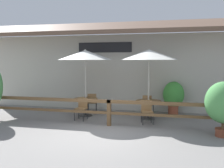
{
  "coord_description": "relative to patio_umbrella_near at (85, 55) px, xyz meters",
  "views": [
    {
      "loc": [
        2.12,
        -7.63,
        2.36
      ],
      "look_at": [
        0.01,
        1.48,
        1.49
      ],
      "focal_mm": 40.0,
      "sensor_mm": 36.0,
      "label": 1
    }
  ],
  "objects": [
    {
      "name": "patio_umbrella_near",
      "position": [
        0.0,
        0.0,
        0.0
      ],
      "size": [
        2.29,
        2.29,
        2.85
      ],
      "color": "#B7B2A8",
      "rests_on": "ground"
    },
    {
      "name": "ground_plane",
      "position": [
        1.38,
        -2.44,
        -2.6
      ],
      "size": [
        60.0,
        60.0,
        0.0
      ],
      "primitive_type": "plane",
      "color": "slate"
    },
    {
      "name": "patio_umbrella_middle",
      "position": [
        2.68,
        0.0,
        0.0
      ],
      "size": [
        2.29,
        2.29,
        2.85
      ],
      "color": "#B7B2A8",
      "rests_on": "ground"
    },
    {
      "name": "potted_plant_broad_leaf",
      "position": [
        3.68,
        1.11,
        -1.77
      ],
      "size": [
        0.92,
        0.82,
        1.46
      ],
      "color": "#9E4C33",
      "rests_on": "ground"
    },
    {
      "name": "chair_middle_wallside",
      "position": [
        2.6,
        0.75,
        -2.1
      ],
      "size": [
        0.49,
        0.49,
        0.88
      ],
      "rotation": [
        0.0,
        0.0,
        2.97
      ],
      "color": "olive",
      "rests_on": "ground"
    },
    {
      "name": "chair_near_wallside",
      "position": [
        0.06,
        0.73,
        -2.1
      ],
      "size": [
        0.51,
        0.51,
        0.88
      ],
      "rotation": [
        0.0,
        0.0,
        3.39
      ],
      "color": "olive",
      "rests_on": "ground"
    },
    {
      "name": "patio_railing",
      "position": [
        1.38,
        -1.39,
        -1.91
      ],
      "size": [
        10.4,
        0.14,
        0.95
      ],
      "color": "brown",
      "rests_on": "ground"
    },
    {
      "name": "chair_near_streetside",
      "position": [
        0.08,
        -0.73,
        -2.1
      ],
      "size": [
        0.46,
        0.46,
        0.88
      ],
      "rotation": [
        0.0,
        0.0,
        -0.09
      ],
      "color": "olive",
      "rests_on": "ground"
    },
    {
      "name": "dining_table_near",
      "position": [
        0.0,
        -0.0,
        -2.0
      ],
      "size": [
        1.04,
        1.04,
        0.75
      ],
      "color": "brown",
      "rests_on": "ground"
    },
    {
      "name": "dining_table_middle",
      "position": [
        2.68,
        0.0,
        -2.0
      ],
      "size": [
        1.04,
        1.04,
        0.75
      ],
      "color": "brown",
      "rests_on": "ground"
    },
    {
      "name": "building_facade",
      "position": [
        1.37,
        1.66,
        -0.44
      ],
      "size": [
        14.28,
        1.49,
        4.23
      ],
      "color": "#BCB7A8",
      "rests_on": "ground"
    },
    {
      "name": "chair_middle_streetside",
      "position": [
        2.69,
        -0.75,
        -2.1
      ],
      "size": [
        0.51,
        0.51,
        0.88
      ],
      "rotation": [
        0.0,
        0.0,
        0.26
      ],
      "color": "olive",
      "rests_on": "ground"
    },
    {
      "name": "potted_plant_entrance_palm",
      "position": [
        5.14,
        -1.87,
        -1.56
      ],
      "size": [
        1.12,
        1.01,
        1.73
      ],
      "color": "brown",
      "rests_on": "ground"
    }
  ]
}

